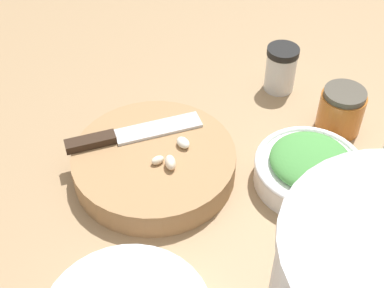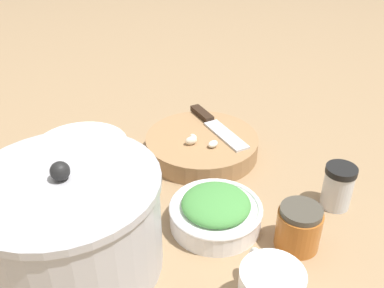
{
  "view_description": "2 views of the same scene",
  "coord_description": "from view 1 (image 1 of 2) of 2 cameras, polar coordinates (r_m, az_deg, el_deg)",
  "views": [
    {
      "loc": [
        0.36,
        0.37,
        0.6
      ],
      "look_at": [
        0.0,
        -0.04,
        0.08
      ],
      "focal_mm": 50.0,
      "sensor_mm": 36.0,
      "label": 1
    },
    {
      "loc": [
        -0.45,
        0.55,
        0.52
      ],
      "look_at": [
        0.01,
        -0.03,
        0.06
      ],
      "focal_mm": 40.0,
      "sensor_mm": 36.0,
      "label": 2
    }
  ],
  "objects": [
    {
      "name": "ground_plane",
      "position": [
        0.79,
        2.02,
        -5.51
      ],
      "size": [
        5.0,
        5.0,
        0.0
      ],
      "primitive_type": "plane",
      "color": "#997A56"
    },
    {
      "name": "cutting_board",
      "position": [
        0.81,
        -4.03,
        -2.06
      ],
      "size": [
        0.25,
        0.25,
        0.04
      ],
      "color": "#9E754C",
      "rests_on": "ground_plane"
    },
    {
      "name": "chef_knife",
      "position": [
        0.82,
        -7.06,
        0.99
      ],
      "size": [
        0.21,
        0.11,
        0.01
      ],
      "rotation": [
        0.0,
        0.0,
        1.18
      ],
      "color": "black",
      "rests_on": "cutting_board"
    },
    {
      "name": "garlic_cloves",
      "position": [
        0.78,
        -2.08,
        -1.15
      ],
      "size": [
        0.07,
        0.05,
        0.02
      ],
      "color": "#F1DEC5",
      "rests_on": "cutting_board"
    },
    {
      "name": "herb_bowl",
      "position": [
        0.81,
        12.37,
        -2.54
      ],
      "size": [
        0.16,
        0.16,
        0.06
      ],
      "color": "white",
      "rests_on": "ground_plane"
    },
    {
      "name": "spice_jar",
      "position": [
        0.97,
        9.46,
        7.94
      ],
      "size": [
        0.06,
        0.06,
        0.09
      ],
      "color": "silver",
      "rests_on": "ground_plane"
    },
    {
      "name": "honey_jar",
      "position": [
        0.91,
        15.61,
        3.48
      ],
      "size": [
        0.07,
        0.07,
        0.08
      ],
      "color": "#B26023",
      "rests_on": "ground_plane"
    }
  ]
}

